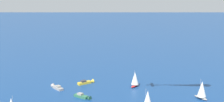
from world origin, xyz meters
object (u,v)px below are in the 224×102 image
motorboat_outer_ring_c (57,87)px  sailboat_outer_ring_d (148,99)px  sailboat_trailing (202,90)px  sailboat_mid_cluster (135,79)px  motorboat_inshore (86,82)px  motorboat_outer_ring_b (83,97)px

motorboat_outer_ring_c → sailboat_outer_ring_d: (17.27, -56.50, 3.72)m
sailboat_trailing → sailboat_mid_cluster: (-10.54, 39.16, -0.23)m
sailboat_trailing → sailboat_outer_ring_d: size_ratio=1.11×
sailboat_trailing → sailboat_outer_ring_d: bearing=159.2°
motorboat_inshore → sailboat_trailing: size_ratio=1.01×
sailboat_mid_cluster → motorboat_outer_ring_c: (-37.77, 29.15, -4.01)m
motorboat_outer_ring_c → sailboat_outer_ring_d: bearing=-73.0°
motorboat_outer_ring_c → sailboat_outer_ring_d: 59.20m
sailboat_mid_cluster → sailboat_outer_ring_d: 34.18m
motorboat_inshore → motorboat_outer_ring_b: (-17.32, -19.52, -0.03)m
motorboat_outer_ring_b → motorboat_outer_ring_c: (-2.15, 23.62, 0.01)m
sailboat_trailing → motorboat_outer_ring_b: size_ratio=1.02×
motorboat_outer_ring_b → sailboat_outer_ring_d: bearing=-65.3°
motorboat_inshore → sailboat_mid_cluster: bearing=-53.9°
motorboat_inshore → motorboat_outer_ring_c: (-19.48, 4.10, -0.02)m
sailboat_mid_cluster → motorboat_outer_ring_c: size_ratio=0.98×
sailboat_trailing → sailboat_outer_ring_d: sailboat_trailing is taller
sailboat_mid_cluster → sailboat_outer_ring_d: (-20.50, -27.35, -0.29)m
motorboat_inshore → motorboat_outer_ring_b: size_ratio=1.03×
motorboat_inshore → motorboat_outer_ring_c: motorboat_inshore is taller
motorboat_inshore → sailboat_outer_ring_d: 52.57m
sailboat_mid_cluster → motorboat_outer_ring_b: size_ratio=0.97×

